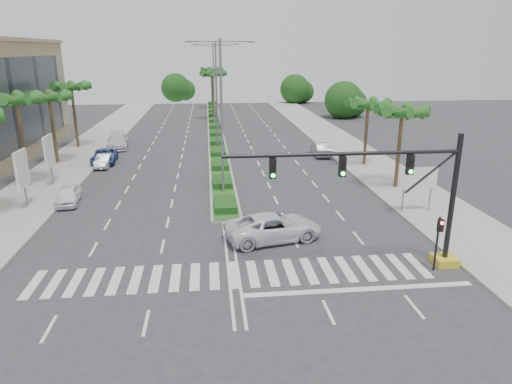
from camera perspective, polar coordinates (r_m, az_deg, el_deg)
ground at (r=24.14m, az=-2.81°, el=-10.28°), size 160.00×160.00×0.00m
footpath_right at (r=45.83m, az=14.96°, el=2.73°), size 6.00×120.00×0.15m
footpath_left at (r=45.09m, az=-24.10°, el=1.55°), size 6.00×120.00×0.15m
median at (r=67.29m, az=-5.12°, el=7.81°), size 2.20×75.00×0.20m
median_grass at (r=67.27m, az=-5.12°, el=7.91°), size 1.80×75.00×0.04m
signal_gantry at (r=24.98m, az=18.81°, el=-1.63°), size 12.60×1.20×7.20m
pedestrian_signal at (r=25.47m, az=21.85°, el=-5.00°), size 0.28×0.36×3.00m
direction_sign at (r=33.94m, az=19.65°, el=1.41°), size 2.70×0.11×3.40m
billboard_near at (r=36.88m, az=-27.23°, el=2.52°), size 0.18×2.10×4.35m
billboard_far at (r=42.38m, az=-24.47°, el=4.60°), size 0.18×2.10×4.35m
palm_left_mid at (r=42.46m, az=-27.76°, el=9.85°), size 4.57×4.68×7.95m
palm_left_far at (r=50.02m, az=-24.42°, el=10.47°), size 4.57×4.68×7.35m
palm_left_end at (r=57.62m, az=-22.07°, el=11.85°), size 4.57×4.68×7.75m
palm_right_near at (r=38.98m, az=17.80°, el=9.20°), size 4.57×4.68×7.05m
palm_right_far at (r=46.39m, az=13.83°, el=10.34°), size 4.57×4.68×6.75m
palm_median_a at (r=76.48m, az=-5.43°, el=14.28°), size 4.57×4.68×8.05m
palm_median_b at (r=91.46m, az=-5.59°, el=14.77°), size 4.57×4.68×8.05m
streetlight_near at (r=35.65m, az=-4.34°, el=10.25°), size 5.10×0.25×12.00m
streetlight_mid at (r=51.56m, az=-4.96°, el=12.43°), size 5.10×0.25×12.00m
streetlight_far at (r=67.52m, az=-5.30°, el=13.57°), size 5.10×0.25×12.00m
car_parked_a at (r=37.35m, az=-22.45°, el=-0.34°), size 2.03×4.12×1.35m
car_parked_b at (r=47.99m, az=-18.49°, el=3.75°), size 1.34×3.85×1.27m
car_parked_c at (r=49.63m, az=-18.44°, el=4.26°), size 2.66×5.15×1.39m
car_parked_d at (r=56.83m, az=-16.94°, el=6.11°), size 2.99×5.94×1.65m
car_crossing at (r=27.99m, az=2.18°, el=-4.39°), size 6.41×3.99×1.65m
car_right at (r=50.90m, az=8.12°, el=5.36°), size 1.76×4.64×1.51m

